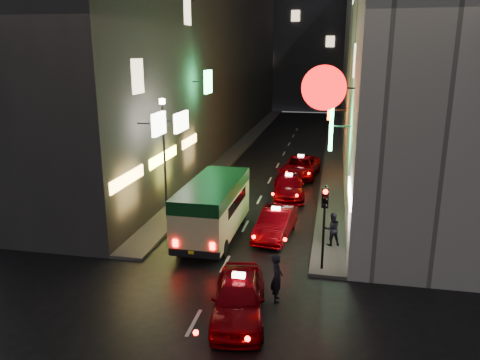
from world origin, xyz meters
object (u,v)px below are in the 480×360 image
Objects in this scene: minibus at (213,203)px; taxi_near at (239,294)px; traffic_light at (325,210)px; lamp_post at (164,152)px; pedestrian_crossing at (277,275)px.

minibus reaches higher than taxi_near.
traffic_light is 9.42m from lamp_post.
taxi_near is 5.00m from traffic_light.
minibus reaches higher than pedestrian_crossing.
traffic_light is at bearing 55.69° from taxi_near.
minibus is 3.19× the size of pedestrian_crossing.
traffic_light reaches higher than minibus.
taxi_near is 1.75m from pedestrian_crossing.
taxi_near is at bearing -124.31° from traffic_light.
traffic_light is (1.52, 2.49, 1.68)m from pedestrian_crossing.
taxi_near is at bearing -56.30° from lamp_post.
traffic_light is at bearing -27.84° from minibus.
lamp_post is at bearing 151.09° from traffic_light.
taxi_near is at bearing 129.34° from pedestrian_crossing.
traffic_light is (5.20, -2.75, 0.95)m from minibus.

